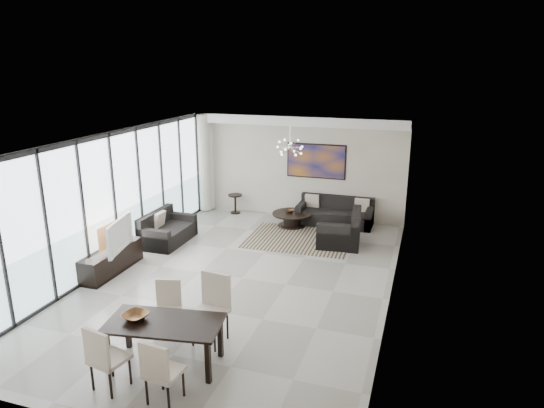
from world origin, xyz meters
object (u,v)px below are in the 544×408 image
at_px(tv_console, 111,260).
at_px(dining_table, 164,327).
at_px(television, 114,235).
at_px(sofa_main, 335,215).
at_px(coffee_table, 292,219).

distance_m(tv_console, dining_table, 3.80).
bearing_deg(television, dining_table, -146.19).
bearing_deg(tv_console, sofa_main, 49.58).
bearing_deg(sofa_main, television, -129.10).
distance_m(coffee_table, sofa_main, 1.22).
relative_size(coffee_table, dining_table, 0.60).
height_order(sofa_main, dining_table, sofa_main).
height_order(television, dining_table, television).
xyz_separation_m(tv_console, television, (0.16, -0.02, 0.60)).
height_order(coffee_table, sofa_main, sofa_main).
bearing_deg(dining_table, coffee_table, 89.58).
xyz_separation_m(sofa_main, tv_console, (-3.93, -4.61, 0.01)).
distance_m(sofa_main, dining_table, 7.27).
distance_m(coffee_table, television, 4.94).
height_order(tv_console, television, television).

